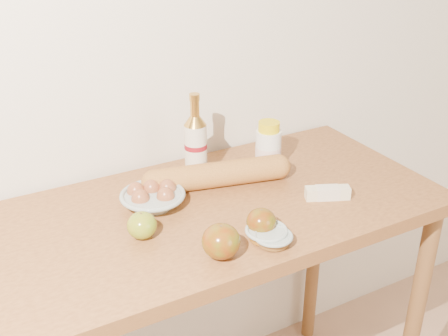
{
  "coord_description": "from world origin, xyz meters",
  "views": [
    {
      "loc": [
        -0.61,
        0.04,
        1.65
      ],
      "look_at": [
        0.0,
        1.15,
        1.02
      ],
      "focal_mm": 45.0,
      "sensor_mm": 36.0,
      "label": 1
    }
  ],
  "objects": [
    {
      "name": "back_wall",
      "position": [
        0.0,
        1.51,
        1.3
      ],
      "size": [
        3.5,
        0.02,
        2.6
      ],
      "primitive_type": "cube",
      "color": "silver",
      "rests_on": "ground"
    },
    {
      "name": "table",
      "position": [
        0.0,
        1.18,
        0.78
      ],
      "size": [
        1.2,
        0.6,
        0.9
      ],
      "color": "#A06533",
      "rests_on": "ground"
    },
    {
      "name": "bourbon_bottle",
      "position": [
        0.01,
        1.33,
        1.01
      ],
      "size": [
        0.07,
        0.07,
        0.26
      ],
      "rotation": [
        0.0,
        0.0,
        -0.11
      ],
      "color": "beige",
      "rests_on": "table"
    },
    {
      "name": "cream_bottle",
      "position": [
        0.23,
        1.29,
        0.97
      ],
      "size": [
        0.08,
        0.08,
        0.15
      ],
      "rotation": [
        0.0,
        0.0,
        -0.05
      ],
      "color": "white",
      "rests_on": "table"
    },
    {
      "name": "egg_bowl",
      "position": [
        -0.16,
        1.26,
        0.92
      ],
      "size": [
        0.22,
        0.22,
        0.06
      ],
      "rotation": [
        0.0,
        0.0,
        -0.31
      ],
      "color": "#97A59F",
      "rests_on": "table"
    },
    {
      "name": "baguette",
      "position": [
        0.05,
        1.27,
        0.94
      ],
      "size": [
        0.44,
        0.17,
        0.07
      ],
      "rotation": [
        0.0,
        0.0,
        -0.23
      ],
      "color": "#C5843C",
      "rests_on": "table"
    },
    {
      "name": "apple_yellowgreen",
      "position": [
        -0.23,
        1.13,
        0.93
      ],
      "size": [
        0.09,
        0.09,
        0.07
      ],
      "rotation": [
        0.0,
        0.0,
        0.31
      ],
      "color": "#9F8A1F",
      "rests_on": "table"
    },
    {
      "name": "apple_redgreen_front",
      "position": [
        -0.11,
        0.97,
        0.94
      ],
      "size": [
        0.1,
        0.1,
        0.08
      ],
      "rotation": [
        0.0,
        0.0,
        -0.19
      ],
      "color": "#951108",
      "rests_on": "table"
    },
    {
      "name": "apple_redgreen_right",
      "position": [
        0.02,
        1.01,
        0.93
      ],
      "size": [
        0.09,
        0.09,
        0.07
      ],
      "rotation": [
        0.0,
        0.0,
        0.33
      ],
      "color": "#910E07",
      "rests_on": "table"
    },
    {
      "name": "sugar_bowl",
      "position": [
        0.02,
        0.95,
        0.91
      ],
      "size": [
        0.1,
        0.1,
        0.03
      ],
      "rotation": [
        0.0,
        0.0,
        -0.07
      ],
      "color": "#919F9A",
      "rests_on": "table"
    },
    {
      "name": "syrup_bowl",
      "position": [
        0.02,
        0.98,
        0.92
      ],
      "size": [
        0.12,
        0.12,
        0.03
      ],
      "rotation": [
        0.0,
        0.0,
        0.22
      ],
      "color": "#99A7A1",
      "rests_on": "table"
    },
    {
      "name": "butter_stick",
      "position": [
        0.27,
        1.06,
        0.92
      ],
      "size": [
        0.12,
        0.08,
        0.04
      ],
      "rotation": [
        0.0,
        0.0,
        -0.42
      ],
      "color": "beige",
      "rests_on": "table"
    }
  ]
}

